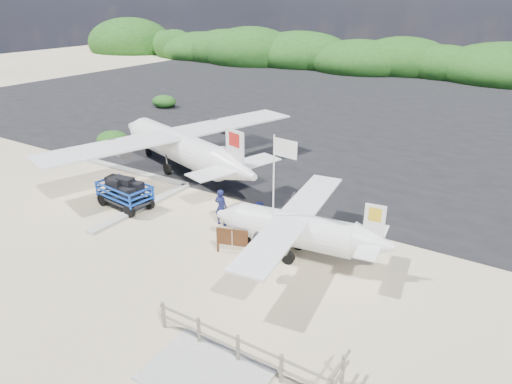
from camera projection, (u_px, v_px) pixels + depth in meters
ground at (191, 242)px, 20.77m from camera, size 160.00×160.00×0.00m
asphalt_apron at (390, 112)px, 44.13m from camera, size 90.00×50.00×0.04m
lagoon at (87, 190)px, 26.34m from camera, size 9.00×7.00×0.40m
walkway_pad at (205, 376)px, 13.41m from camera, size 3.50×2.50×0.10m
vegetation_band at (444, 77)px, 63.59m from camera, size 124.00×8.00×4.40m
fence at (238, 362)px, 13.94m from camera, size 6.40×2.00×1.10m
baggage_cart at (127, 207)px, 24.22m from camera, size 3.34×2.15×1.58m
flagpole at (272, 256)px, 19.64m from camera, size 1.13×0.58×5.41m
signboard at (232, 254)px, 19.82m from camera, size 1.45×0.59×1.22m
crew_a at (221, 207)px, 21.99m from camera, size 0.71×0.49×1.86m
crew_b at (258, 221)px, 20.52m from camera, size 1.13×1.00×1.95m
crew_c at (284, 223)px, 20.75m from camera, size 1.00×0.62×1.59m
aircraft_small at (332, 95)px, 52.08m from camera, size 9.07×9.07×2.91m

